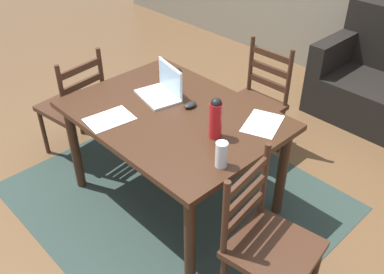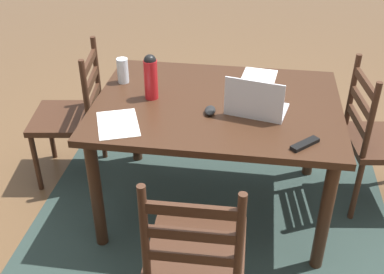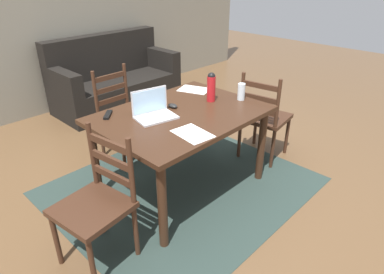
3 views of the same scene
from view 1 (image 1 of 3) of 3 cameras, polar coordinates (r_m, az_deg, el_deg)
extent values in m
plane|color=brown|center=(3.30, -2.22, -8.04)|extent=(14.00, 14.00, 0.00)
cube|color=#283833|center=(3.30, -2.22, -8.00)|extent=(2.22, 1.95, 0.01)
cube|color=#382114|center=(2.85, -2.55, 2.93)|extent=(1.41, 1.04, 0.04)
cylinder|color=#382114|center=(3.29, -15.40, -1.44)|extent=(0.07, 0.07, 0.72)
cylinder|color=#382114|center=(2.51, -0.27, -13.78)|extent=(0.07, 0.07, 0.72)
cylinder|color=#382114|center=(3.69, -3.75, 4.13)|extent=(0.07, 0.07, 0.72)
cylinder|color=#382114|center=(3.01, 11.96, -4.75)|extent=(0.07, 0.07, 0.72)
cube|color=#3D2316|center=(3.53, 7.94, 3.97)|extent=(0.45, 0.45, 0.04)
cylinder|color=#3D2316|center=(3.44, 8.13, -1.70)|extent=(0.04, 0.04, 0.43)
cylinder|color=#3D2316|center=(3.63, 3.44, 0.82)|extent=(0.04, 0.04, 0.43)
cylinder|color=#3D2316|center=(3.70, 11.78, 0.80)|extent=(0.04, 0.04, 0.43)
cylinder|color=#3D2316|center=(3.88, 7.22, 3.04)|extent=(0.04, 0.04, 0.43)
cylinder|color=#3D2316|center=(3.46, 12.82, 7.51)|extent=(0.04, 0.04, 0.50)
cylinder|color=#3D2316|center=(3.65, 7.88, 9.57)|extent=(0.04, 0.04, 0.50)
cube|color=#3D2316|center=(3.60, 10.13, 7.15)|extent=(0.36, 0.03, 0.05)
cube|color=#3D2316|center=(3.54, 10.33, 8.94)|extent=(0.36, 0.03, 0.05)
cube|color=#3D2316|center=(3.49, 10.55, 10.78)|extent=(0.36, 0.03, 0.05)
cube|color=#3D2316|center=(3.64, -15.83, 3.97)|extent=(0.49, 0.49, 0.04)
cylinder|color=#3D2316|center=(3.82, -19.23, 0.63)|extent=(0.04, 0.04, 0.43)
cylinder|color=#3D2316|center=(3.99, -14.86, 3.05)|extent=(0.04, 0.04, 0.43)
cylinder|color=#3D2316|center=(3.55, -15.73, -1.51)|extent=(0.04, 0.04, 0.43)
cylinder|color=#3D2316|center=(3.73, -11.21, 1.18)|extent=(0.04, 0.04, 0.43)
cylinder|color=#3D2316|center=(3.29, -16.94, 5.25)|extent=(0.04, 0.04, 0.50)
cylinder|color=#3D2316|center=(3.48, -11.99, 7.77)|extent=(0.04, 0.04, 0.50)
cube|color=#3D2316|center=(3.43, -14.16, 5.09)|extent=(0.07, 0.36, 0.05)
cube|color=#3D2316|center=(3.37, -14.46, 6.93)|extent=(0.07, 0.36, 0.05)
cube|color=#3D2316|center=(3.31, -14.78, 8.83)|extent=(0.07, 0.36, 0.05)
cube|color=#3D2316|center=(2.39, 10.92, -14.56)|extent=(0.50, 0.50, 0.04)
cylinder|color=#3D2316|center=(2.65, 16.15, -17.00)|extent=(0.04, 0.04, 0.43)
cylinder|color=#3D2316|center=(2.74, 8.79, -13.57)|extent=(0.04, 0.04, 0.43)
cylinder|color=#3D2316|center=(2.40, 9.60, -5.76)|extent=(0.04, 0.04, 0.50)
cylinder|color=#3D2316|center=(2.16, 4.46, -11.02)|extent=(0.04, 0.04, 0.50)
cube|color=#3D2316|center=(2.34, 7.01, -10.04)|extent=(0.07, 0.36, 0.05)
cube|color=#3D2316|center=(2.26, 7.23, -7.80)|extent=(0.07, 0.36, 0.05)
cube|color=#3D2316|center=(2.18, 7.47, -5.38)|extent=(0.07, 0.36, 0.05)
cube|color=black|center=(4.50, 18.87, 10.91)|extent=(0.16, 0.80, 0.30)
cube|color=silver|center=(3.01, -4.60, 5.45)|extent=(0.36, 0.28, 0.02)
cube|color=silver|center=(3.00, -2.90, 7.86)|extent=(0.31, 0.08, 0.21)
cube|color=#A5CCEA|center=(3.00, -3.00, 7.83)|extent=(0.29, 0.07, 0.19)
cylinder|color=red|center=(2.54, 3.11, 2.18)|extent=(0.08, 0.08, 0.23)
sphere|color=black|center=(2.48, 3.19, 4.45)|extent=(0.07, 0.07, 0.07)
cylinder|color=silver|center=(2.33, 3.97, -2.35)|extent=(0.07, 0.07, 0.15)
ellipsoid|color=black|center=(2.88, -0.22, 4.32)|extent=(0.06, 0.10, 0.03)
cube|color=black|center=(3.37, -2.97, 8.88)|extent=(0.15, 0.15, 0.02)
cube|color=white|center=(2.75, 9.43, 1.78)|extent=(0.30, 0.35, 0.00)
cube|color=white|center=(2.81, -10.99, 2.37)|extent=(0.24, 0.32, 0.00)
camera|label=2|loc=(4.48, 22.38, 30.35)|focal=44.60mm
camera|label=3|loc=(3.71, -51.91, 17.19)|focal=31.69mm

